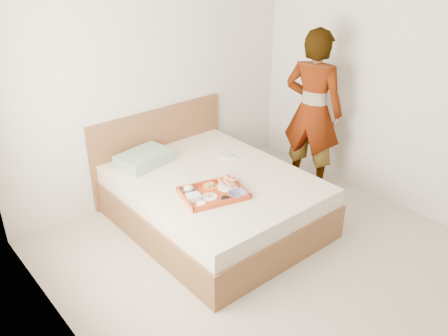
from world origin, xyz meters
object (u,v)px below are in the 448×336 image
object	(u,v)px
dinner_plate	(229,155)
bed	(214,200)
tray	(214,193)
person	(313,111)

from	to	relation	value
dinner_plate	bed	bearing A→B (deg)	-147.76
tray	person	xyz separation A→B (m)	(1.57, 0.22, 0.35)
dinner_plate	tray	bearing A→B (deg)	-139.97
person	bed	bearing A→B (deg)	68.75
bed	person	distance (m)	1.50
bed	tray	bearing A→B (deg)	-128.71
bed	dinner_plate	distance (m)	0.58
bed	person	size ratio (longest dim) A/B	1.11
dinner_plate	person	world-z (taller)	person
person	dinner_plate	bearing A→B (deg)	51.30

